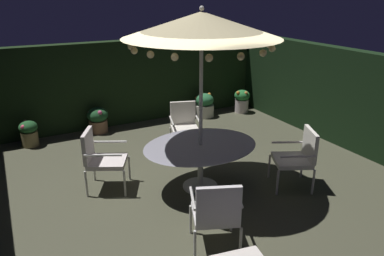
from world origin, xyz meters
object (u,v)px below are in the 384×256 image
object	(u,v)px
patio_chair_southeast	(184,124)
potted_plant_back_left	(204,105)
potted_plant_right_far	(98,119)
patio_chair_north	(100,156)
patio_chair_east	(299,155)
potted_plant_right_near	(29,133)
patio_chair_northeast	(216,211)
potted_plant_left_far	(242,100)
patio_umbrella	(201,25)
patio_dining_table	(200,151)

from	to	relation	value
patio_chair_southeast	potted_plant_back_left	bearing A→B (deg)	49.56
patio_chair_southeast	potted_plant_right_far	xyz separation A→B (m)	(-1.30, 1.77, -0.24)
patio_chair_north	potted_plant_right_far	distance (m)	2.66
patio_chair_southeast	potted_plant_right_far	distance (m)	2.21
patio_chair_north	patio_chair_east	bearing A→B (deg)	-26.15
potted_plant_right_far	patio_chair_north	bearing A→B (deg)	-103.03
potted_plant_right_near	potted_plant_back_left	xyz separation A→B (m)	(4.15, -0.01, 0.01)
patio_chair_northeast	potted_plant_left_far	size ratio (longest dim) A/B	1.62
potted_plant_right_near	patio_chair_east	bearing A→B (deg)	-45.87
patio_chair_east	potted_plant_left_far	bearing A→B (deg)	68.22
patio_chair_north	potted_plant_right_near	size ratio (longest dim) A/B	1.84
patio_umbrella	patio_chair_southeast	world-z (taller)	patio_umbrella
patio_chair_east	patio_dining_table	bearing A→B (deg)	154.12
potted_plant_left_far	potted_plant_right_far	distance (m)	3.74
patio_umbrella	potted_plant_back_left	xyz separation A→B (m)	(1.86, 3.14, -2.29)
potted_plant_left_far	patio_chair_north	bearing A→B (deg)	-152.31
patio_chair_southeast	potted_plant_left_far	xyz separation A→B (m)	(2.43, 1.46, -0.21)
patio_dining_table	patio_chair_north	world-z (taller)	patio_chair_north
patio_chair_east	potted_plant_right_far	bearing A→B (deg)	119.58
patio_chair_north	patio_chair_east	distance (m)	3.18
patio_umbrella	potted_plant_left_far	xyz separation A→B (m)	(2.90, 2.98, -2.25)
patio_chair_northeast	patio_chair_east	xyz separation A→B (m)	(2.03, 0.78, -0.00)
patio_chair_north	potted_plant_left_far	bearing A→B (deg)	27.69
patio_chair_northeast	potted_plant_right_far	xyz separation A→B (m)	(-0.23, 4.76, -0.25)
patio_chair_north	patio_chair_northeast	bearing A→B (deg)	-69.12
patio_chair_northeast	potted_plant_right_far	size ratio (longest dim) A/B	1.70
patio_umbrella	potted_plant_right_far	size ratio (longest dim) A/B	4.95
patio_dining_table	potted_plant_right_far	bearing A→B (deg)	104.15
patio_dining_table	patio_chair_southeast	bearing A→B (deg)	72.65
patio_umbrella	potted_plant_left_far	bearing A→B (deg)	45.77
patio_dining_table	patio_umbrella	xyz separation A→B (m)	(-0.00, 0.00, 1.94)
potted_plant_right_near	patio_chair_northeast	bearing A→B (deg)	-69.80
patio_umbrella	patio_chair_northeast	world-z (taller)	patio_umbrella
potted_plant_right_near	patio_dining_table	bearing A→B (deg)	-53.90
potted_plant_back_left	potted_plant_right_far	world-z (taller)	potted_plant_back_left
potted_plant_right_near	patio_umbrella	bearing A→B (deg)	-53.90
patio_chair_southeast	potted_plant_right_far	size ratio (longest dim) A/B	1.66
patio_dining_table	potted_plant_right_near	xyz separation A→B (m)	(-2.29, 3.15, -0.35)
patio_umbrella	patio_chair_north	distance (m)	2.56
patio_umbrella	patio_chair_east	xyz separation A→B (m)	(1.43, -0.69, -2.02)
patio_chair_north	potted_plant_left_far	xyz separation A→B (m)	(4.33, 2.27, -0.25)
potted_plant_right_near	potted_plant_back_left	world-z (taller)	potted_plant_back_left
patio_chair_north	potted_plant_back_left	xyz separation A→B (m)	(3.28, 2.43, -0.28)
patio_umbrella	potted_plant_right_far	bearing A→B (deg)	104.15
patio_chair_north	potted_plant_back_left	distance (m)	4.09
patio_umbrella	patio_chair_northeast	distance (m)	2.57
potted_plant_left_far	potted_plant_right_far	size ratio (longest dim) A/B	1.05
patio_chair_southeast	potted_plant_right_far	bearing A→B (deg)	126.33
patio_dining_table	potted_plant_back_left	bearing A→B (deg)	59.40
patio_umbrella	patio_chair_southeast	distance (m)	2.59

